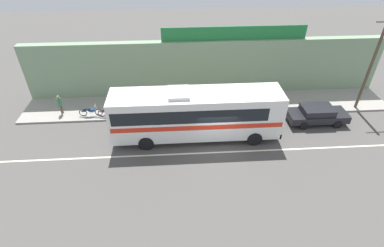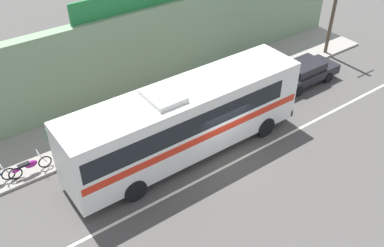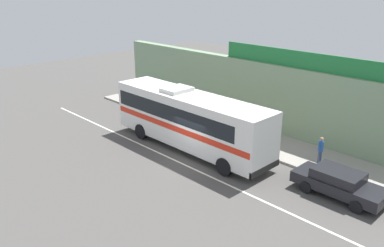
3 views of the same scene
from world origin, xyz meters
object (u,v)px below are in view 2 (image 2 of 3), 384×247
(pedestrian_near_shop, at_px, (247,62))
(pedestrian_by_curb, at_px, (50,137))
(intercity_bus, at_px, (185,118))
(motorcycle_purple, at_px, (29,166))
(parked_car, at_px, (304,72))

(pedestrian_near_shop, bearing_deg, pedestrian_by_curb, -179.63)
(intercity_bus, bearing_deg, motorcycle_purple, 156.65)
(parked_car, relative_size, pedestrian_by_curb, 2.64)
(intercity_bus, xyz_separation_m, pedestrian_near_shop, (7.08, 3.60, -0.97))
(pedestrian_near_shop, bearing_deg, motorcycle_purple, -176.60)
(motorcycle_purple, height_order, pedestrian_near_shop, pedestrian_near_shop)
(pedestrian_by_curb, bearing_deg, motorcycle_purple, -151.68)
(parked_car, height_order, pedestrian_by_curb, pedestrian_by_curb)
(pedestrian_near_shop, bearing_deg, intercity_bus, -153.09)
(motorcycle_purple, distance_m, pedestrian_near_shop, 13.58)
(pedestrian_by_curb, distance_m, pedestrian_near_shop, 12.20)
(motorcycle_purple, bearing_deg, pedestrian_by_curb, 28.32)
(pedestrian_by_curb, relative_size, pedestrian_near_shop, 1.02)
(motorcycle_purple, bearing_deg, pedestrian_near_shop, 3.40)
(intercity_bus, bearing_deg, pedestrian_near_shop, 26.91)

